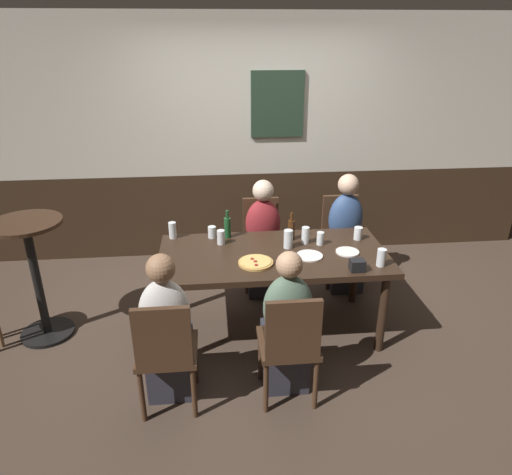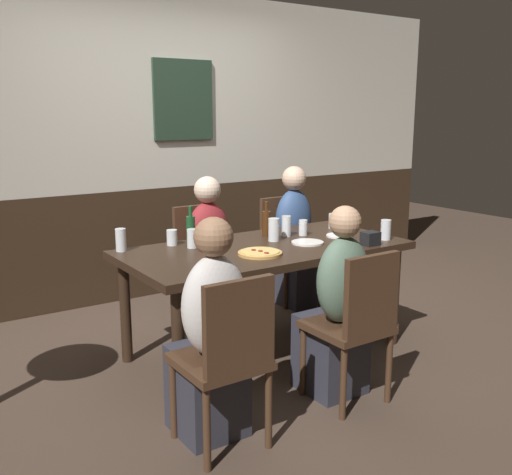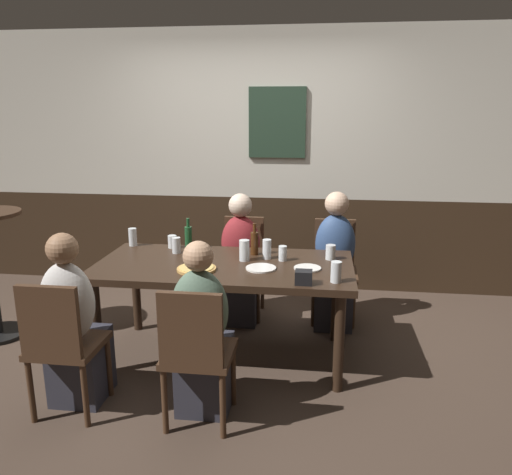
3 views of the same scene
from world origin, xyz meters
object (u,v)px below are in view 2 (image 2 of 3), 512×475
(plate_white_large, at_px, (307,242))
(plate_white_small, at_px, (340,236))
(chair_right_far, at_px, (285,243))
(condiment_caddy, at_px, (370,238))
(beer_bottle_brown, at_px, (266,223))
(chair_mid_far, at_px, (201,255))
(pint_glass_amber, at_px, (121,242))
(tumbler_water, at_px, (192,240))
(beer_glass_tall, at_px, (303,229))
(beer_glass_half, at_px, (172,239))
(pizza, at_px, (260,253))
(person_mid_near, at_px, (336,317))
(pint_glass_stout, at_px, (333,222))
(highball_clear, at_px, (286,227))
(beer_bottle_green, at_px, (191,228))
(chair_mid_near, at_px, (357,320))
(person_mid_far, at_px, (212,262))
(dining_table, at_px, (265,257))
(pint_glass_pale, at_px, (274,231))
(chair_left_near, at_px, (228,354))
(person_right_far, at_px, (296,246))
(person_left_near, at_px, (210,347))

(plate_white_large, xyz_separation_m, plate_white_small, (0.33, 0.04, 0.00))
(chair_right_far, distance_m, condiment_caddy, 1.30)
(beer_bottle_brown, xyz_separation_m, plate_white_small, (0.42, -0.31, -0.09))
(chair_mid_far, relative_size, pint_glass_amber, 6.06)
(tumbler_water, height_order, beer_glass_tall, tumbler_water)
(beer_glass_half, bearing_deg, plate_white_small, -20.66)
(pizza, distance_m, beer_glass_tall, 0.66)
(person_mid_near, relative_size, pint_glass_stout, 9.96)
(pint_glass_stout, bearing_deg, pizza, -157.74)
(beer_glass_half, distance_m, plate_white_small, 1.18)
(highball_clear, bearing_deg, pint_glass_stout, 4.74)
(chair_right_far, bearing_deg, beer_bottle_green, -156.27)
(chair_mid_near, relative_size, person_mid_near, 0.79)
(beer_glass_half, bearing_deg, highball_clear, -14.17)
(beer_glass_tall, bearing_deg, chair_mid_near, -112.67)
(beer_bottle_brown, bearing_deg, person_mid_far, 112.61)
(dining_table, bearing_deg, tumbler_water, 152.38)
(chair_mid_far, relative_size, chair_mid_near, 1.00)
(person_mid_near, distance_m, pint_glass_pale, 0.88)
(tumbler_water, height_order, plate_white_large, tumbler_water)
(chair_mid_near, height_order, plate_white_large, chair_mid_near)
(pizza, bearing_deg, chair_mid_far, 81.27)
(chair_mid_far, height_order, condiment_caddy, chair_mid_far)
(chair_left_near, bearing_deg, pint_glass_stout, 34.10)
(pint_glass_amber, height_order, pint_glass_pale, pint_glass_pale)
(chair_right_far, height_order, pizza, chair_right_far)
(plate_white_small, bearing_deg, beer_glass_half, 159.34)
(beer_bottle_green, distance_m, plate_white_large, 0.79)
(plate_white_small, bearing_deg, condiment_caddy, -92.97)
(person_mid_far, distance_m, highball_clear, 0.71)
(pint_glass_stout, distance_m, condiment_caddy, 0.60)
(beer_glass_half, height_order, beer_bottle_green, beer_bottle_green)
(beer_glass_tall, height_order, pint_glass_stout, same)
(beer_bottle_green, xyz_separation_m, plate_white_small, (0.96, -0.41, -0.09))
(person_right_far, height_order, beer_glass_tall, person_right_far)
(pint_glass_amber, bearing_deg, chair_mid_near, -56.48)
(plate_white_large, bearing_deg, beer_glass_half, 149.54)
(beer_glass_half, bearing_deg, person_right_far, 14.94)
(chair_mid_near, bearing_deg, person_mid_near, 90.00)
(dining_table, xyz_separation_m, chair_left_near, (-0.82, -0.87, -0.17))
(chair_mid_far, distance_m, person_right_far, 0.84)
(beer_bottle_brown, bearing_deg, dining_table, -126.55)
(chair_left_near, height_order, highball_clear, highball_clear)
(dining_table, height_order, person_left_near, person_left_near)
(person_mid_near, height_order, tumbler_water, person_mid_near)
(person_mid_far, height_order, person_mid_near, person_mid_far)
(beer_glass_half, distance_m, beer_glass_tall, 0.94)
(person_mid_near, height_order, condiment_caddy, person_mid_near)
(person_right_far, relative_size, beer_glass_tall, 10.40)
(chair_left_near, xyz_separation_m, pizza, (0.66, 0.70, 0.26))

